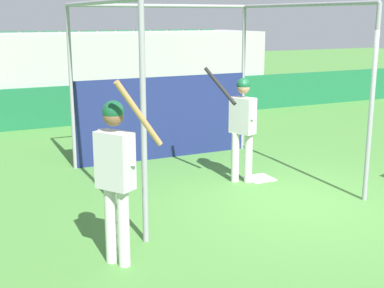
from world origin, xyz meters
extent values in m
plane|color=#477F38|center=(0.00, 0.00, 0.00)|extent=(60.00, 60.00, 0.00)
cube|color=#196038|center=(0.00, 7.25, 0.50)|extent=(24.00, 0.12, 1.00)
cube|color=#9E9E99|center=(0.00, 8.51, 1.13)|extent=(8.15, 2.40, 2.25)
cube|color=#195B33|center=(-2.75, 7.71, 1.05)|extent=(0.45, 0.40, 0.10)
cube|color=#195B33|center=(-2.75, 7.89, 1.28)|extent=(0.45, 0.06, 0.40)
cube|color=#195B33|center=(-2.20, 7.71, 1.05)|extent=(0.45, 0.40, 0.10)
cube|color=#195B33|center=(-2.20, 7.89, 1.28)|extent=(0.45, 0.06, 0.40)
cube|color=#195B33|center=(-1.65, 7.71, 1.05)|extent=(0.45, 0.40, 0.10)
cube|color=#195B33|center=(-1.65, 7.89, 1.28)|extent=(0.45, 0.06, 0.40)
cube|color=#195B33|center=(-1.10, 7.71, 1.05)|extent=(0.45, 0.40, 0.10)
cube|color=#195B33|center=(-1.10, 7.89, 1.28)|extent=(0.45, 0.06, 0.40)
cube|color=#195B33|center=(-0.55, 7.71, 1.05)|extent=(0.45, 0.40, 0.10)
cube|color=#195B33|center=(-0.55, 7.89, 1.28)|extent=(0.45, 0.06, 0.40)
cube|color=#195B33|center=(0.00, 7.71, 1.05)|extent=(0.45, 0.40, 0.10)
cube|color=#195B33|center=(0.00, 7.89, 1.28)|extent=(0.45, 0.06, 0.40)
cube|color=#195B33|center=(0.55, 7.71, 1.05)|extent=(0.45, 0.40, 0.10)
cube|color=#195B33|center=(0.55, 7.89, 1.28)|extent=(0.45, 0.06, 0.40)
cube|color=#195B33|center=(1.10, 7.71, 1.05)|extent=(0.45, 0.40, 0.10)
cube|color=#195B33|center=(1.10, 7.89, 1.28)|extent=(0.45, 0.06, 0.40)
cube|color=#195B33|center=(1.65, 7.71, 1.05)|extent=(0.45, 0.40, 0.10)
cube|color=#195B33|center=(1.65, 7.89, 1.28)|extent=(0.45, 0.06, 0.40)
cube|color=#195B33|center=(2.20, 7.71, 1.05)|extent=(0.45, 0.40, 0.10)
cube|color=#195B33|center=(2.20, 7.89, 1.28)|extent=(0.45, 0.06, 0.40)
cube|color=#195B33|center=(2.75, 7.71, 1.05)|extent=(0.45, 0.40, 0.10)
cube|color=#195B33|center=(2.75, 7.89, 1.28)|extent=(0.45, 0.06, 0.40)
cube|color=#195B33|center=(3.30, 7.71, 1.05)|extent=(0.45, 0.40, 0.10)
cube|color=#195B33|center=(3.30, 7.89, 1.28)|extent=(0.45, 0.06, 0.40)
cube|color=#195B33|center=(-2.75, 8.51, 1.45)|extent=(0.45, 0.40, 0.10)
cube|color=#195B33|center=(-2.75, 8.69, 1.68)|extent=(0.45, 0.06, 0.40)
cube|color=#195B33|center=(-2.20, 8.51, 1.45)|extent=(0.45, 0.40, 0.10)
cube|color=#195B33|center=(-2.20, 8.69, 1.68)|extent=(0.45, 0.06, 0.40)
cube|color=#195B33|center=(-1.65, 8.51, 1.45)|extent=(0.45, 0.40, 0.10)
cube|color=#195B33|center=(-1.65, 8.69, 1.68)|extent=(0.45, 0.06, 0.40)
cube|color=#195B33|center=(-1.10, 8.51, 1.45)|extent=(0.45, 0.40, 0.10)
cube|color=#195B33|center=(-1.10, 8.69, 1.68)|extent=(0.45, 0.06, 0.40)
cube|color=#195B33|center=(-0.55, 8.51, 1.45)|extent=(0.45, 0.40, 0.10)
cube|color=#195B33|center=(-0.55, 8.69, 1.68)|extent=(0.45, 0.06, 0.40)
cube|color=#195B33|center=(0.00, 8.51, 1.45)|extent=(0.45, 0.40, 0.10)
cube|color=#195B33|center=(0.00, 8.69, 1.68)|extent=(0.45, 0.06, 0.40)
cube|color=#195B33|center=(0.55, 8.51, 1.45)|extent=(0.45, 0.40, 0.10)
cube|color=#195B33|center=(0.55, 8.69, 1.68)|extent=(0.45, 0.06, 0.40)
cube|color=#195B33|center=(1.10, 8.51, 1.45)|extent=(0.45, 0.40, 0.10)
cube|color=#195B33|center=(1.10, 8.69, 1.68)|extent=(0.45, 0.06, 0.40)
cube|color=#195B33|center=(1.65, 8.51, 1.45)|extent=(0.45, 0.40, 0.10)
cube|color=#195B33|center=(1.65, 8.69, 1.68)|extent=(0.45, 0.06, 0.40)
cube|color=#195B33|center=(2.20, 8.51, 1.45)|extent=(0.45, 0.40, 0.10)
cube|color=#195B33|center=(2.20, 8.69, 1.68)|extent=(0.45, 0.06, 0.40)
cube|color=#195B33|center=(2.75, 8.51, 1.45)|extent=(0.45, 0.40, 0.10)
cube|color=#195B33|center=(2.75, 8.69, 1.68)|extent=(0.45, 0.06, 0.40)
cube|color=#195B33|center=(3.30, 8.51, 1.45)|extent=(0.45, 0.40, 0.10)
cube|color=#195B33|center=(3.30, 8.69, 1.68)|extent=(0.45, 0.06, 0.40)
cube|color=#195B33|center=(-2.75, 9.31, 1.85)|extent=(0.45, 0.40, 0.10)
cube|color=#195B33|center=(-2.75, 9.49, 2.08)|extent=(0.45, 0.06, 0.40)
cube|color=#195B33|center=(-2.20, 9.31, 1.85)|extent=(0.45, 0.40, 0.10)
cube|color=#195B33|center=(-2.20, 9.49, 2.08)|extent=(0.45, 0.06, 0.40)
cube|color=#195B33|center=(-1.65, 9.31, 1.85)|extent=(0.45, 0.40, 0.10)
cube|color=#195B33|center=(-1.65, 9.49, 2.08)|extent=(0.45, 0.06, 0.40)
cube|color=#195B33|center=(-1.10, 9.31, 1.85)|extent=(0.45, 0.40, 0.10)
cube|color=#195B33|center=(-1.10, 9.49, 2.08)|extent=(0.45, 0.06, 0.40)
cube|color=#195B33|center=(-0.55, 9.31, 1.85)|extent=(0.45, 0.40, 0.10)
cube|color=#195B33|center=(-0.55, 9.49, 2.08)|extent=(0.45, 0.06, 0.40)
cube|color=#195B33|center=(0.00, 9.31, 1.85)|extent=(0.45, 0.40, 0.10)
cube|color=#195B33|center=(0.00, 9.49, 2.08)|extent=(0.45, 0.06, 0.40)
cube|color=#195B33|center=(0.55, 9.31, 1.85)|extent=(0.45, 0.40, 0.10)
cube|color=#195B33|center=(0.55, 9.49, 2.08)|extent=(0.45, 0.06, 0.40)
cube|color=#195B33|center=(1.10, 9.31, 1.85)|extent=(0.45, 0.40, 0.10)
cube|color=#195B33|center=(1.10, 9.49, 2.08)|extent=(0.45, 0.06, 0.40)
cube|color=#195B33|center=(1.65, 9.31, 1.85)|extent=(0.45, 0.40, 0.10)
cube|color=#195B33|center=(1.65, 9.49, 2.08)|extent=(0.45, 0.06, 0.40)
cube|color=#195B33|center=(2.20, 9.31, 1.85)|extent=(0.45, 0.40, 0.10)
cube|color=#195B33|center=(2.20, 9.49, 2.08)|extent=(0.45, 0.06, 0.40)
cube|color=#195B33|center=(2.75, 9.31, 1.85)|extent=(0.45, 0.40, 0.10)
cube|color=#195B33|center=(2.75, 9.49, 2.08)|extent=(0.45, 0.06, 0.40)
cube|color=#195B33|center=(3.30, 9.31, 1.85)|extent=(0.45, 0.40, 0.10)
cube|color=#195B33|center=(3.30, 9.49, 2.08)|extent=(0.45, 0.06, 0.40)
cylinder|color=gray|center=(-2.54, -0.26, 1.44)|extent=(0.07, 0.07, 2.87)
cylinder|color=gray|center=(0.96, -0.26, 1.44)|extent=(0.07, 0.07, 2.87)
cylinder|color=gray|center=(-2.54, 3.32, 1.44)|extent=(0.07, 0.07, 2.87)
cylinder|color=gray|center=(0.96, 3.32, 1.44)|extent=(0.07, 0.07, 2.87)
cylinder|color=gray|center=(-2.54, 1.53, 2.87)|extent=(0.06, 3.58, 0.06)
cylinder|color=gray|center=(0.96, 1.53, 2.87)|extent=(0.06, 3.58, 0.06)
cylinder|color=gray|center=(-0.79, 3.32, 2.87)|extent=(3.50, 0.06, 0.06)
cube|color=navy|center=(-0.79, 3.30, 0.79)|extent=(3.43, 0.03, 1.58)
cube|color=white|center=(0.10, 1.32, 0.01)|extent=(0.44, 0.44, 0.02)
cylinder|color=silver|center=(-0.15, 1.26, 0.41)|extent=(0.17, 0.17, 0.83)
cylinder|color=silver|center=(-0.34, 1.38, 0.41)|extent=(0.17, 0.17, 0.83)
cube|color=#B7B7B7|center=(-0.25, 1.32, 1.12)|extent=(0.36, 0.45, 0.59)
sphere|color=#A37556|center=(-0.25, 1.32, 1.58)|extent=(0.21, 0.21, 0.21)
sphere|color=#144C2D|center=(-0.25, 1.32, 1.62)|extent=(0.22, 0.22, 0.22)
cylinder|color=#B7B7B7|center=(-0.20, 1.11, 1.25)|extent=(0.09, 0.09, 0.32)
cylinder|color=#B7B7B7|center=(-0.36, 1.50, 1.25)|extent=(0.09, 0.09, 0.32)
cylinder|color=black|center=(-0.61, 1.43, 1.61)|extent=(0.22, 0.74, 0.54)
sphere|color=black|center=(-0.27, 1.51, 1.36)|extent=(0.08, 0.08, 0.08)
cylinder|color=silver|center=(-3.09, -0.62, 0.44)|extent=(0.18, 0.18, 0.88)
cylinder|color=silver|center=(-2.99, -0.77, 0.44)|extent=(0.18, 0.18, 0.88)
cube|color=#B7B7B7|center=(-3.04, -0.70, 1.19)|extent=(0.40, 0.46, 0.62)
sphere|color=brown|center=(-3.04, -0.70, 1.67)|extent=(0.22, 0.22, 0.22)
sphere|color=#144C2D|center=(-3.04, -0.70, 1.72)|extent=(0.23, 0.23, 0.23)
cylinder|color=#B7B7B7|center=(-3.12, -0.50, 1.33)|extent=(0.10, 0.10, 0.34)
cylinder|color=#B7B7B7|center=(-2.89, -0.85, 1.33)|extent=(0.10, 0.10, 0.34)
cylinder|color=#AD7F4C|center=(-2.86, -0.98, 1.72)|extent=(0.53, 0.13, 0.72)
sphere|color=#AD7F4C|center=(-2.89, -0.75, 1.38)|extent=(0.08, 0.08, 0.08)
camera|label=1|loc=(-4.67, -6.00, 2.69)|focal=50.00mm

